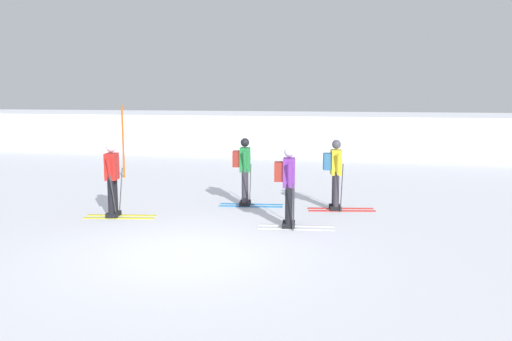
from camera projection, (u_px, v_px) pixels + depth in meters
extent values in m
plane|color=white|center=(186.00, 254.00, 9.25)|extent=(120.00, 120.00, 0.00)
cube|color=white|center=(316.00, 131.00, 27.25)|extent=(80.00, 7.35, 1.81)
cube|color=red|center=(340.00, 208.00, 12.92)|extent=(1.58, 0.42, 0.02)
cube|color=red|center=(342.00, 211.00, 12.64)|extent=(1.58, 0.42, 0.02)
cube|color=black|center=(334.00, 206.00, 12.91)|extent=(0.28, 0.17, 0.10)
cube|color=black|center=(336.00, 208.00, 12.63)|extent=(0.28, 0.17, 0.10)
cylinder|color=#38333D|center=(335.00, 187.00, 12.84)|extent=(0.14, 0.14, 0.85)
cylinder|color=#38333D|center=(336.00, 189.00, 12.57)|extent=(0.14, 0.14, 0.85)
cube|color=yellow|center=(336.00, 162.00, 12.62)|extent=(0.31, 0.42, 0.60)
cylinder|color=yellow|center=(336.00, 161.00, 12.87)|extent=(0.14, 0.27, 0.55)
cylinder|color=yellow|center=(338.00, 164.00, 12.37)|extent=(0.14, 0.27, 0.55)
sphere|color=#4C4C56|center=(336.00, 144.00, 12.56)|extent=(0.22, 0.22, 0.22)
cylinder|color=#38383D|center=(338.00, 183.00, 13.04)|extent=(0.09, 0.31, 1.20)
cylinder|color=#38383D|center=(342.00, 188.00, 12.35)|extent=(0.09, 0.31, 1.20)
cube|color=teal|center=(327.00, 161.00, 12.62)|extent=(0.23, 0.31, 0.40)
cube|color=silver|center=(296.00, 226.00, 11.22)|extent=(1.60, 0.31, 0.02)
cube|color=silver|center=(295.00, 229.00, 10.94)|extent=(1.60, 0.31, 0.02)
cube|color=black|center=(289.00, 223.00, 11.22)|extent=(0.27, 0.15, 0.10)
cube|color=black|center=(288.00, 226.00, 10.95)|extent=(0.27, 0.15, 0.10)
cylinder|color=black|center=(289.00, 201.00, 11.16)|extent=(0.14, 0.14, 0.85)
cylinder|color=black|center=(288.00, 203.00, 10.88)|extent=(0.14, 0.14, 0.85)
cube|color=purple|center=(289.00, 173.00, 10.93)|extent=(0.29, 0.41, 0.60)
cylinder|color=purple|center=(290.00, 171.00, 11.17)|extent=(0.12, 0.27, 0.55)
cylinder|color=purple|center=(290.00, 175.00, 10.68)|extent=(0.12, 0.27, 0.55)
sphere|color=silver|center=(289.00, 152.00, 10.87)|extent=(0.22, 0.22, 0.22)
cylinder|color=#38383D|center=(294.00, 200.00, 11.37)|extent=(0.06, 0.28, 1.04)
cylinder|color=#38383D|center=(293.00, 207.00, 10.65)|extent=(0.06, 0.28, 1.04)
cube|color=maroon|center=(279.00, 171.00, 10.95)|extent=(0.22, 0.30, 0.40)
cube|color=gold|center=(122.00, 215.00, 12.17)|extent=(1.58, 0.42, 0.02)
cube|color=gold|center=(118.00, 218.00, 11.89)|extent=(1.58, 0.42, 0.02)
cube|color=black|center=(115.00, 213.00, 12.16)|extent=(0.28, 0.17, 0.10)
cube|color=black|center=(112.00, 216.00, 11.89)|extent=(0.28, 0.17, 0.10)
cylinder|color=black|center=(115.00, 193.00, 12.10)|extent=(0.14, 0.14, 0.85)
cylinder|color=black|center=(111.00, 195.00, 11.82)|extent=(0.14, 0.14, 0.85)
cube|color=red|center=(112.00, 166.00, 11.87)|extent=(0.31, 0.42, 0.60)
cylinder|color=red|center=(116.00, 166.00, 12.12)|extent=(0.14, 0.27, 0.55)
cylinder|color=red|center=(109.00, 169.00, 11.62)|extent=(0.14, 0.27, 0.55)
sphere|color=silver|center=(111.00, 147.00, 11.81)|extent=(0.22, 0.22, 0.22)
cylinder|color=#38383D|center=(121.00, 192.00, 12.25)|extent=(0.11, 0.41, 1.08)
cylinder|color=#38383D|center=(113.00, 197.00, 11.67)|extent=(0.11, 0.41, 1.08)
cube|color=#237AC6|center=(252.00, 204.00, 13.41)|extent=(1.60, 0.32, 0.02)
cube|color=#237AC6|center=(251.00, 207.00, 13.14)|extent=(1.60, 0.32, 0.02)
cube|color=black|center=(246.00, 202.00, 13.42)|extent=(0.27, 0.16, 0.10)
cube|color=black|center=(245.00, 204.00, 13.14)|extent=(0.27, 0.16, 0.10)
cylinder|color=#38333D|center=(246.00, 183.00, 13.35)|extent=(0.14, 0.14, 0.85)
cylinder|color=#38333D|center=(244.00, 185.00, 13.07)|extent=(0.14, 0.14, 0.85)
cube|color=#23843D|center=(245.00, 160.00, 13.12)|extent=(0.29, 0.41, 0.60)
cylinder|color=#23843D|center=(247.00, 159.00, 13.37)|extent=(0.13, 0.27, 0.55)
cylinder|color=#23843D|center=(245.00, 161.00, 12.88)|extent=(0.13, 0.27, 0.55)
sphere|color=black|center=(245.00, 142.00, 13.06)|extent=(0.22, 0.22, 0.22)
cylinder|color=#38383D|center=(250.00, 184.00, 13.53)|extent=(0.08, 0.36, 1.00)
cylinder|color=#38383D|center=(248.00, 189.00, 12.89)|extent=(0.08, 0.36, 1.00)
cube|color=maroon|center=(237.00, 159.00, 13.14)|extent=(0.22, 0.30, 0.40)
cylinder|color=#C65614|center=(123.00, 142.00, 17.64)|extent=(0.06, 0.06, 2.43)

